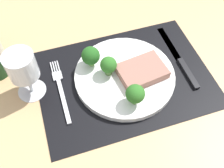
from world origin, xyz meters
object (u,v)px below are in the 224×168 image
at_px(plate, 125,76).
at_px(fork, 61,89).
at_px(wine_glass, 22,69).
at_px(knife, 180,61).
at_px(steak, 142,71).

bearing_deg(plate, fork, 175.03).
bearing_deg(wine_glass, knife, -4.41).
height_order(fork, knife, knife).
relative_size(knife, wine_glass, 1.74).
distance_m(plate, fork, 0.16).
height_order(plate, steak, steak).
bearing_deg(plate, wine_glass, 171.27).
relative_size(plate, steak, 2.22).
xyz_separation_m(fork, wine_glass, (-0.07, 0.02, 0.08)).
xyz_separation_m(steak, fork, (-0.20, 0.03, -0.02)).
height_order(steak, fork, steak).
distance_m(knife, wine_glass, 0.40).
bearing_deg(plate, steak, -16.72).
distance_m(steak, wine_glass, 0.28).
relative_size(steak, fork, 0.60).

